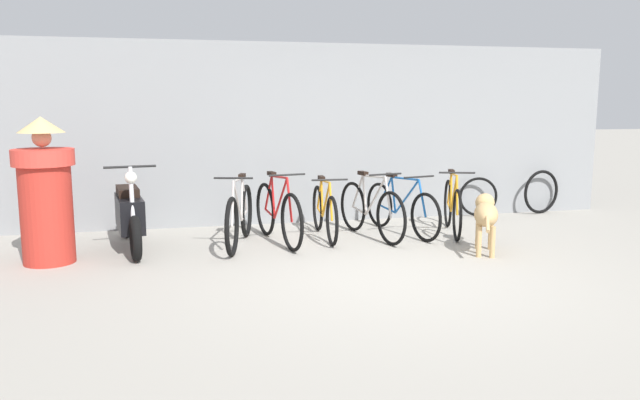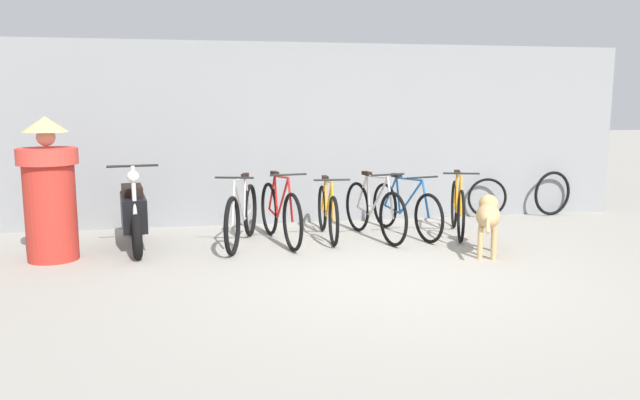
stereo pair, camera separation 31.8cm
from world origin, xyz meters
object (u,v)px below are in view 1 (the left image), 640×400
bicycle_1 (278,214)px  bicycle_3 (371,210)px  bicycle_4 (401,209)px  bicycle_5 (452,207)px  motorcycle (130,215)px  stray_dog (486,214)px  spare_tire_right (478,197)px  person_in_robes (45,192)px  bicycle_0 (240,217)px  spare_tire_left (541,192)px  bicycle_2 (324,212)px

bicycle_1 → bicycle_3: 1.24m
bicycle_4 → bicycle_5: bearing=65.5°
motorcycle → stray_dog: (4.13, -1.15, 0.04)m
bicycle_4 → spare_tire_right: size_ratio=2.76×
bicycle_3 → person_in_robes: person_in_robes is taller
bicycle_0 → bicycle_5: bicycle_0 is taller
bicycle_1 → bicycle_5: bearing=80.7°
bicycle_3 → bicycle_4: 0.49m
stray_dog → spare_tire_left: 3.05m
bicycle_3 → person_in_robes: size_ratio=1.02×
bicycle_2 → person_in_robes: bearing=-77.6°
motorcycle → person_in_robes: size_ratio=1.15×
person_in_robes → spare_tire_right: 6.22m
bicycle_3 → spare_tire_left: (3.22, 1.10, -0.02)m
bicycle_0 → bicycle_5: size_ratio=1.10×
spare_tire_left → bicycle_0: bearing=-166.7°
bicycle_5 → motorcycle: motorcycle is taller
bicycle_1 → spare_tire_left: size_ratio=2.42×
bicycle_1 → bicycle_5: size_ratio=1.08×
bicycle_1 → motorcycle: size_ratio=0.92×
bicycle_4 → spare_tire_left: (2.75, 0.97, 0.00)m
bicycle_0 → bicycle_3: bearing=108.0°
spare_tire_right → bicycle_1: bearing=-161.5°
bicycle_1 → bicycle_2: bicycle_1 is taller
spare_tire_left → spare_tire_right: (-1.10, 0.01, -0.04)m
bicycle_1 → stray_dog: bicycle_1 is taller
bicycle_0 → bicycle_1: bicycle_1 is taller
motorcycle → spare_tire_right: size_ratio=3.02×
bicycle_3 → bicycle_4: bearing=93.2°
bicycle_0 → bicycle_1: bearing=111.8°
bicycle_4 → bicycle_0: bearing=-98.5°
person_in_robes → spare_tire_left: (7.11, 1.51, -0.45)m
bicycle_4 → motorcycle: bearing=-102.8°
bicycle_0 → stray_dog: (2.81, -1.00, 0.09)m
bicycle_0 → motorcycle: (-1.32, 0.15, 0.05)m
bicycle_4 → stray_dog: (0.61, -1.20, 0.11)m
spare_tire_right → bicycle_2: bearing=-160.5°
bicycle_1 → motorcycle: 1.81m
spare_tire_left → spare_tire_right: 1.10m
bicycle_3 → spare_tire_right: size_ratio=2.69×
bicycle_2 → bicycle_5: (1.75, -0.15, 0.03)m
bicycle_0 → bicycle_2: bearing=116.4°
motorcycle → spare_tire_right: (5.17, 1.03, -0.11)m
bicycle_4 → stray_dog: 1.35m
bicycle_5 → spare_tire_right: (0.97, 1.11, -0.06)m
bicycle_3 → stray_dog: size_ratio=1.52×
bicycle_2 → motorcycle: (-2.45, -0.06, 0.08)m
bicycle_0 → bicycle_4: bearing=110.9°
bicycle_1 → spare_tire_left: (4.47, 1.11, -0.03)m
bicycle_1 → person_in_robes: 2.71m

